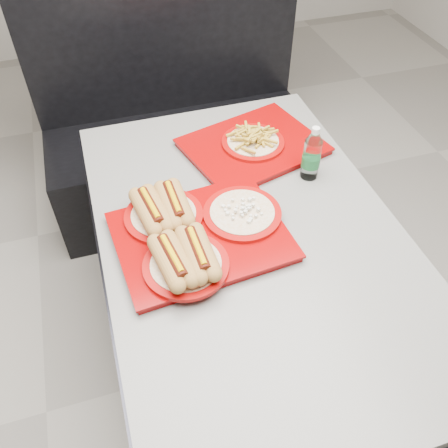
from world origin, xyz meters
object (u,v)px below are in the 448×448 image
object	(u,v)px
booth_bench	(177,130)
tray_near	(194,232)
tray_far	(253,144)
water_bottle	(312,156)
diner_table	(250,267)

from	to	relation	value
booth_bench	tray_near	world-z (taller)	booth_bench
tray_far	tray_near	bearing A→B (deg)	-130.56
booth_bench	water_bottle	xyz separation A→B (m)	(0.27, -0.90, 0.43)
booth_bench	diner_table	bearing A→B (deg)	-90.00
booth_bench	tray_near	size ratio (longest dim) A/B	2.58
diner_table	water_bottle	bearing A→B (deg)	35.50
diner_table	water_bottle	size ratio (longest dim) A/B	7.29
tray_near	water_bottle	xyz separation A→B (m)	(0.45, 0.18, 0.05)
diner_table	tray_near	xyz separation A→B (m)	(-0.18, 0.02, 0.20)
diner_table	tray_far	world-z (taller)	tray_far
diner_table	tray_near	world-z (taller)	tray_near
tray_near	tray_far	xyz separation A→B (m)	(0.32, 0.37, -0.01)
diner_table	tray_near	bearing A→B (deg)	173.68
booth_bench	tray_far	xyz separation A→B (m)	(0.14, -0.70, 0.37)
diner_table	tray_far	xyz separation A→B (m)	(0.14, 0.39, 0.19)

